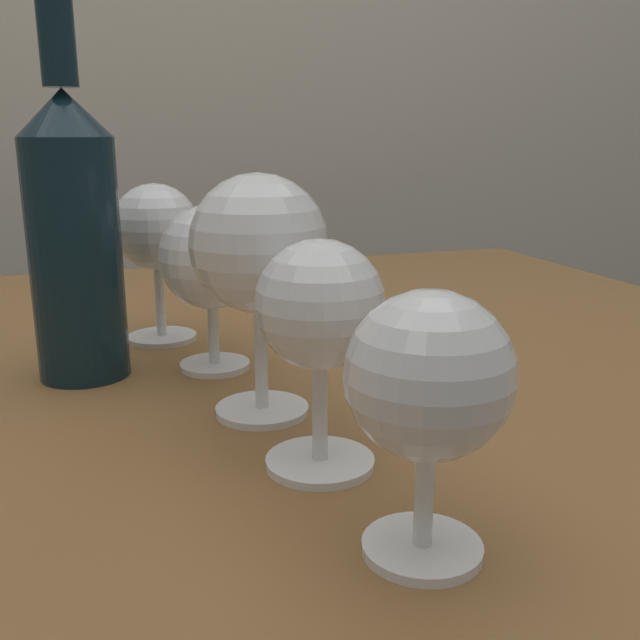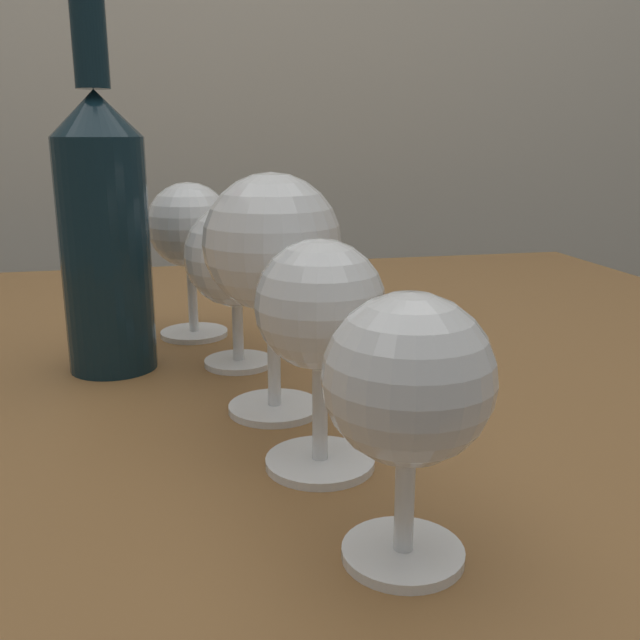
% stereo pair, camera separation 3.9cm
% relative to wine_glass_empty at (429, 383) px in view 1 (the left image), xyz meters
% --- Properties ---
extents(dining_table, '(1.14, 0.90, 0.71)m').
position_rel_wine_glass_empty_xyz_m(dining_table, '(-0.04, 0.33, -0.18)').
color(dining_table, brown).
rests_on(dining_table, ground_plane).
extents(wine_glass_empty, '(0.08, 0.08, 0.12)m').
position_rel_wine_glass_empty_xyz_m(wine_glass_empty, '(0.00, 0.00, 0.00)').
color(wine_glass_empty, white).
rests_on(wine_glass_empty, dining_table).
extents(wine_glass_rose, '(0.07, 0.07, 0.13)m').
position_rel_wine_glass_empty_xyz_m(wine_glass_rose, '(-0.02, 0.10, 0.01)').
color(wine_glass_rose, white).
rests_on(wine_glass_rose, dining_table).
extents(wine_glass_amber, '(0.09, 0.09, 0.16)m').
position_rel_wine_glass_empty_xyz_m(wine_glass_amber, '(-0.03, 0.19, 0.03)').
color(wine_glass_amber, white).
rests_on(wine_glass_amber, dining_table).
extents(wine_glass_port, '(0.08, 0.08, 0.13)m').
position_rel_wine_glass_empty_xyz_m(wine_glass_port, '(-0.05, 0.30, 0.01)').
color(wine_glass_port, white).
rests_on(wine_glass_port, dining_table).
extents(wine_glass_white, '(0.08, 0.08, 0.15)m').
position_rel_wine_glass_empty_xyz_m(wine_glass_white, '(-0.08, 0.40, 0.02)').
color(wine_glass_white, white).
rests_on(wine_glass_white, dining_table).
extents(wine_bottle, '(0.07, 0.07, 0.30)m').
position_rel_wine_glass_empty_xyz_m(wine_bottle, '(-0.15, 0.31, 0.03)').
color(wine_bottle, '#0F232D').
rests_on(wine_bottle, dining_table).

